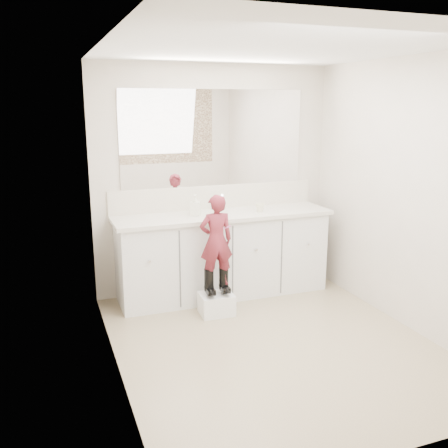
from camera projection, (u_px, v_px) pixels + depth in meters
name	position (u px, v px, depth m)	size (l,w,h in m)	color
floor	(273.00, 343.00, 4.26)	(3.00, 3.00, 0.00)	#856B57
ceiling	(280.00, 47.00, 3.70)	(3.00, 3.00, 0.00)	white
wall_back	(214.00, 180.00, 5.35)	(2.60, 2.60, 0.00)	#C0B4A4
wall_front	(403.00, 259.00, 2.61)	(2.60, 2.60, 0.00)	#C0B4A4
wall_left	(111.00, 218.00, 3.54)	(3.00, 3.00, 0.00)	#C0B4A4
wall_right	(408.00, 196.00, 4.42)	(3.00, 3.00, 0.00)	#C0B4A4
vanity_cabinet	(223.00, 256.00, 5.28)	(2.20, 0.55, 0.85)	silver
countertop	(224.00, 215.00, 5.16)	(2.28, 0.58, 0.04)	beige
backsplash	(215.00, 197.00, 5.38)	(2.28, 0.03, 0.25)	beige
mirror	(214.00, 138.00, 5.23)	(2.00, 0.02, 1.00)	white
dot_panel	(410.00, 173.00, 2.52)	(2.00, 0.01, 1.20)	#472819
faucet	(218.00, 206.00, 5.29)	(0.08, 0.08, 0.10)	silver
cup	(260.00, 208.00, 5.22)	(0.09, 0.09, 0.09)	beige
soap_bottle	(195.00, 205.00, 5.03)	(0.09, 0.10, 0.21)	white
step_stool	(216.00, 304.00, 4.84)	(0.32, 0.27, 0.20)	white
boot_left	(209.00, 282.00, 4.76)	(0.10, 0.18, 0.27)	black
boot_right	(224.00, 280.00, 4.81)	(0.10, 0.18, 0.27)	black
toddler	(216.00, 240.00, 4.69)	(0.32, 0.21, 0.88)	#AF353E
toothbrush	(224.00, 229.00, 4.67)	(0.01, 0.01, 0.14)	#CC4F94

